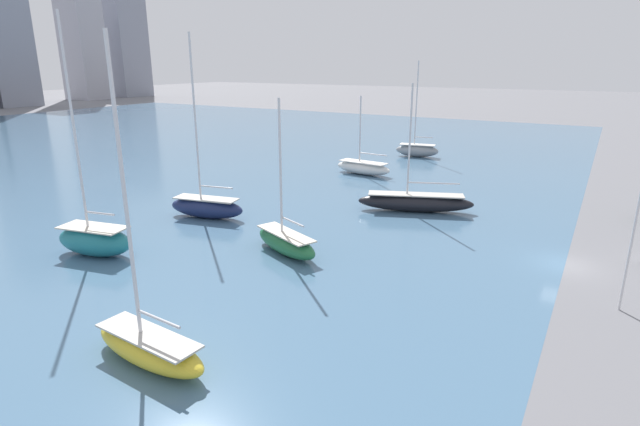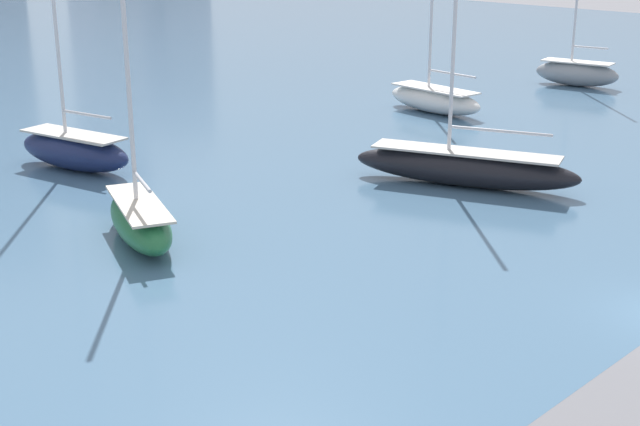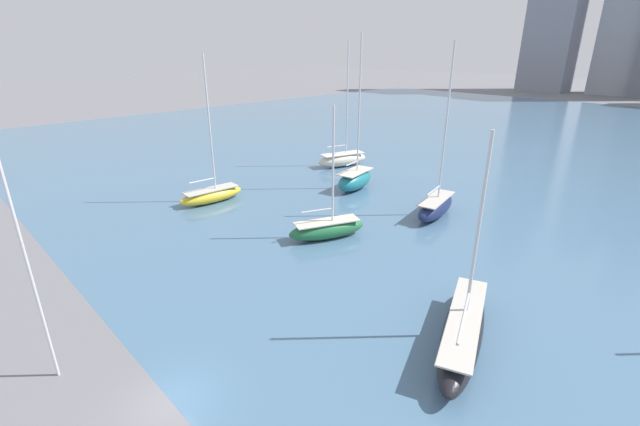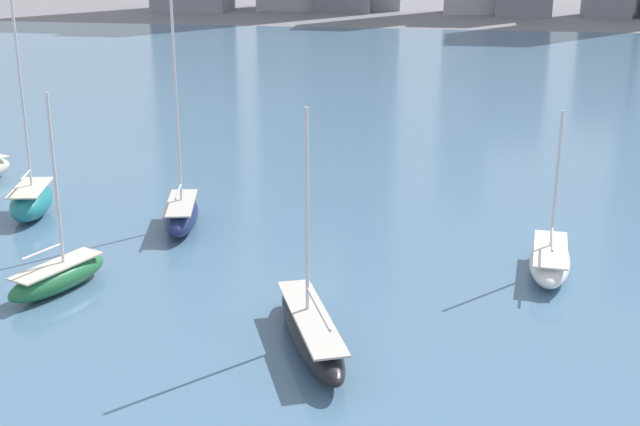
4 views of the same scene
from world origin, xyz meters
The scene contains 9 objects.
ground_plane centered at (0.00, 0.00, 0.00)m, with size 500.00×500.00×0.00m, color slate.
harbor_water centered at (0.00, 70.00, 0.00)m, with size 180.00×140.00×0.00m.
sailboat_white centered at (19.78, 25.05, 0.89)m, with size 3.06×7.74×9.76m.
sailboat_yellow centered at (-22.96, 15.97, 0.92)m, with size 2.54×7.17×14.95m.
sailboat_green centered at (-7.93, 18.29, 0.91)m, with size 4.51×7.11×11.32m.
sailboat_teal centered at (-15.25, 30.25, 1.24)m, with size 3.75×6.51×16.96m.
sailboat_gray centered at (35.08, 23.31, 1.07)m, with size 3.25×6.63×13.90m.
sailboat_navy centered at (-4.15, 29.51, 1.09)m, with size 3.62×7.51×16.09m.
sailboat_black centered at (7.32, 13.69, 0.94)m, with size 5.96×10.87×11.89m.
Camera 1 is at (-36.78, -1.30, 13.66)m, focal length 28.00 mm.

